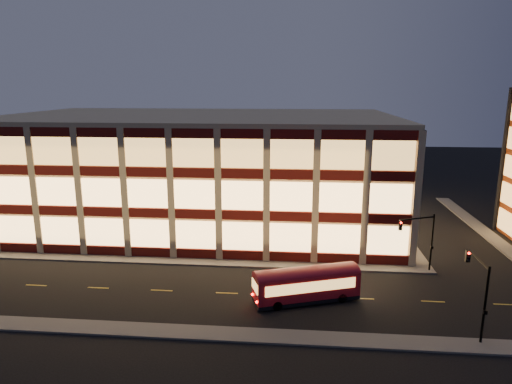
# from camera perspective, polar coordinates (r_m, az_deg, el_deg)

# --- Properties ---
(ground) EXTENTS (200.00, 200.00, 0.00)m
(ground) POSITION_cam_1_polar(r_m,az_deg,el_deg) (48.13, -7.32, -9.16)
(ground) COLOR black
(ground) RESTS_ON ground
(sidewalk_office_south) EXTENTS (54.00, 2.00, 0.15)m
(sidewalk_office_south) POSITION_cam_1_polar(r_m,az_deg,el_deg) (49.71, -10.49, -8.45)
(sidewalk_office_south) COLOR #514F4C
(sidewalk_office_south) RESTS_ON ground
(sidewalk_office_east) EXTENTS (2.00, 30.00, 0.15)m
(sidewalk_office_east) POSITION_cam_1_polar(r_m,az_deg,el_deg) (64.38, 16.65, -3.76)
(sidewalk_office_east) COLOR #514F4C
(sidewalk_office_east) RESTS_ON ground
(sidewalk_tower_west) EXTENTS (2.00, 30.00, 0.15)m
(sidewalk_tower_west) POSITION_cam_1_polar(r_m,az_deg,el_deg) (67.46, 25.86, -3.78)
(sidewalk_tower_west) COLOR #514F4C
(sidewalk_tower_west) RESTS_ON ground
(sidewalk_near) EXTENTS (100.00, 2.00, 0.15)m
(sidewalk_near) POSITION_cam_1_polar(r_m,az_deg,el_deg) (36.79, -11.85, -16.63)
(sidewalk_near) COLOR #514F4C
(sidewalk_near) RESTS_ON ground
(office_building) EXTENTS (50.45, 30.45, 14.50)m
(office_building) POSITION_cam_1_polar(r_m,az_deg,el_deg) (62.67, -6.80, 3.00)
(office_building) COLOR tan
(office_building) RESTS_ON ground
(traffic_signal_far) EXTENTS (3.79, 1.87, 6.00)m
(traffic_signal_far) POSITION_cam_1_polar(r_m,az_deg,el_deg) (47.44, 19.90, -4.91)
(traffic_signal_far) COLOR black
(traffic_signal_far) RESTS_ON ground
(traffic_signal_near) EXTENTS (0.32, 4.45, 6.00)m
(traffic_signal_near) POSITION_cam_1_polar(r_m,az_deg,el_deg) (37.77, 26.07, -10.10)
(traffic_signal_near) COLOR black
(traffic_signal_near) RESTS_ON ground
(trolley_bus) EXTENTS (9.32, 5.19, 3.08)m
(trolley_bus) POSITION_cam_1_polar(r_m,az_deg,el_deg) (40.09, 6.32, -11.20)
(trolley_bus) COLOR #9C0815
(trolley_bus) RESTS_ON ground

